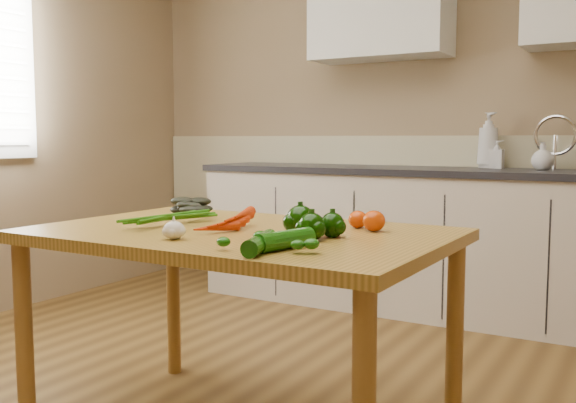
% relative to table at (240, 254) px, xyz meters
% --- Properties ---
extents(room, '(4.04, 5.04, 2.64)m').
position_rel_table_xyz_m(room, '(-0.27, 0.01, 0.57)').
color(room, brown).
rests_on(room, ground).
extents(counter_run, '(2.84, 0.64, 1.14)m').
position_rel_table_xyz_m(counter_run, '(-0.05, 2.03, -0.22)').
color(counter_run, beige).
rests_on(counter_run, ground).
extents(table, '(1.43, 0.93, 0.76)m').
position_rel_table_xyz_m(table, '(0.00, 0.00, 0.00)').
color(table, '#AE8332').
rests_on(table, ground).
extents(soap_bottle_a, '(0.18, 0.18, 0.34)m').
position_rel_table_xyz_m(soap_bottle_a, '(0.33, 2.21, 0.39)').
color(soap_bottle_a, silver).
rests_on(soap_bottle_a, counter_run).
extents(soap_bottle_b, '(0.08, 0.08, 0.17)m').
position_rel_table_xyz_m(soap_bottle_b, '(0.40, 2.17, 0.31)').
color(soap_bottle_b, silver).
rests_on(soap_bottle_b, counter_run).
extents(soap_bottle_c, '(0.16, 0.16, 0.16)m').
position_rel_table_xyz_m(soap_bottle_c, '(0.67, 2.11, 0.30)').
color(soap_bottle_c, silver).
rests_on(soap_bottle_c, counter_run).
extents(carrot_bunch, '(0.27, 0.21, 0.07)m').
position_rel_table_xyz_m(carrot_bunch, '(-0.10, -0.02, 0.12)').
color(carrot_bunch, '#C52F04').
rests_on(carrot_bunch, table).
extents(leafy_greens, '(0.20, 0.18, 0.10)m').
position_rel_table_xyz_m(leafy_greens, '(-0.42, 0.28, 0.14)').
color(leafy_greens, black).
rests_on(leafy_greens, table).
extents(garlic_bulb, '(0.07, 0.07, 0.06)m').
position_rel_table_xyz_m(garlic_bulb, '(-0.05, -0.28, 0.11)').
color(garlic_bulb, beige).
rests_on(garlic_bulb, table).
extents(pepper_a, '(0.10, 0.10, 0.10)m').
position_rel_table_xyz_m(pepper_a, '(0.24, 0.00, 0.13)').
color(pepper_a, black).
rests_on(pepper_a, table).
extents(pepper_b, '(0.08, 0.08, 0.08)m').
position_rel_table_xyz_m(pepper_b, '(0.36, 0.01, 0.12)').
color(pepper_b, black).
rests_on(pepper_b, table).
extents(pepper_c, '(0.09, 0.09, 0.09)m').
position_rel_table_xyz_m(pepper_c, '(0.33, -0.08, 0.13)').
color(pepper_c, black).
rests_on(pepper_c, table).
extents(tomato_a, '(0.06, 0.06, 0.06)m').
position_rel_table_xyz_m(tomato_a, '(0.27, 0.17, 0.11)').
color(tomato_a, maroon).
rests_on(tomato_a, table).
extents(tomato_b, '(0.07, 0.07, 0.06)m').
position_rel_table_xyz_m(tomato_b, '(0.34, 0.24, 0.12)').
color(tomato_b, '#C93C05').
rests_on(tomato_b, table).
extents(tomato_c, '(0.08, 0.08, 0.07)m').
position_rel_table_xyz_m(tomato_c, '(0.42, 0.20, 0.12)').
color(tomato_c, '#C93C05').
rests_on(tomato_c, table).
extents(zucchini_a, '(0.10, 0.21, 0.06)m').
position_rel_table_xyz_m(zucchini_a, '(0.34, -0.26, 0.11)').
color(zucchini_a, '#0E4407').
rests_on(zucchini_a, table).
extents(zucchini_b, '(0.11, 0.22, 0.05)m').
position_rel_table_xyz_m(zucchini_b, '(0.30, -0.34, 0.11)').
color(zucchini_b, '#0E4407').
rests_on(zucchini_b, table).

